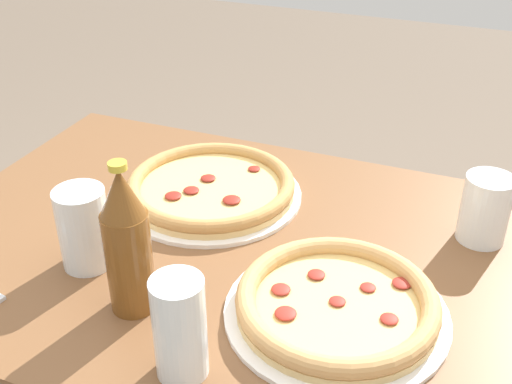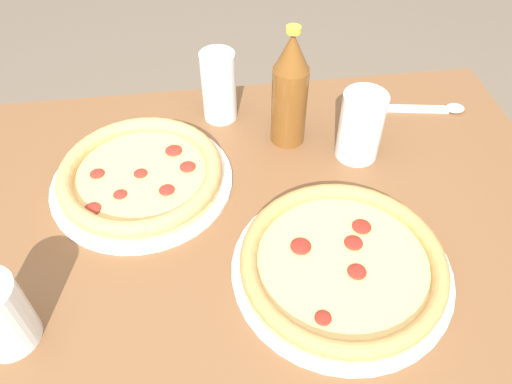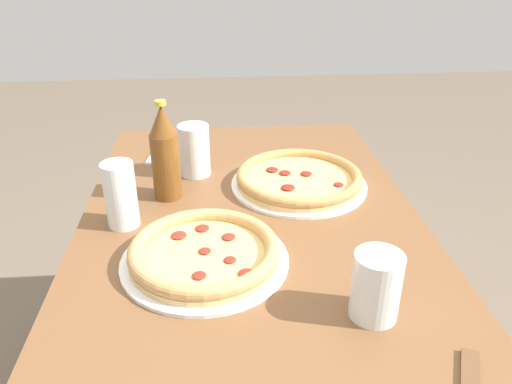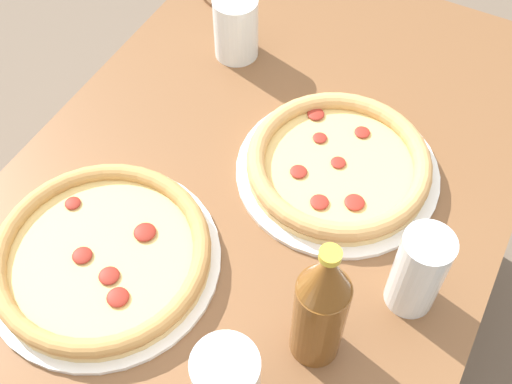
{
  "view_description": "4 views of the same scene",
  "coord_description": "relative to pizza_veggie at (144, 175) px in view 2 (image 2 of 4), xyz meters",
  "views": [
    {
      "loc": [
        -0.28,
        0.79,
        1.32
      ],
      "look_at": [
        0.07,
        -0.05,
        0.78
      ],
      "focal_mm": 45.0,
      "sensor_mm": 36.0,
      "label": 1
    },
    {
      "loc": [
        -0.0,
        -0.55,
        1.35
      ],
      "look_at": [
        0.07,
        0.02,
        0.73
      ],
      "focal_mm": 35.0,
      "sensor_mm": 36.0,
      "label": 2
    },
    {
      "loc": [
        -0.92,
        0.07,
        1.26
      ],
      "look_at": [
        0.07,
        -0.01,
        0.75
      ],
      "focal_mm": 35.0,
      "sensor_mm": 36.0,
      "label": 3
    },
    {
      "loc": [
        0.5,
        0.28,
        1.51
      ],
      "look_at": [
        -0.0,
        0.02,
        0.74
      ],
      "focal_mm": 45.0,
      "sensor_mm": 36.0,
      "label": 4
    }
  ],
  "objects": [
    {
      "name": "pizza_margherita",
      "position": [
        0.31,
        -0.23,
        -0.0
      ],
      "size": [
        0.34,
        0.34,
        0.04
      ],
      "color": "white",
      "rests_on": "table"
    },
    {
      "name": "pizza_veggie",
      "position": [
        0.0,
        0.0,
        0.0
      ],
      "size": [
        0.32,
        0.32,
        0.04
      ],
      "color": "white",
      "rests_on": "table"
    },
    {
      "name": "table",
      "position": [
        0.12,
        -0.1,
        -0.37
      ],
      "size": [
        1.25,
        0.75,
        0.7
      ],
      "color": "brown",
      "rests_on": "ground_plane"
    },
    {
      "name": "glass_orange_juice",
      "position": [
        0.16,
        0.18,
        0.05
      ],
      "size": [
        0.07,
        0.07,
        0.15
      ],
      "color": "white",
      "rests_on": "table"
    },
    {
      "name": "glass_lemonade",
      "position": [
        -0.17,
        -0.28,
        0.03
      ],
      "size": [
        0.08,
        0.08,
        0.12
      ],
      "color": "white",
      "rests_on": "table"
    },
    {
      "name": "spoon",
      "position": [
        0.59,
        0.14,
        -0.02
      ],
      "size": [
        0.2,
        0.06,
        0.01
      ],
      "color": "silver",
      "rests_on": "table"
    },
    {
      "name": "beer_bottle",
      "position": [
        0.28,
        0.09,
        0.09
      ],
      "size": [
        0.07,
        0.07,
        0.24
      ],
      "color": "brown",
      "rests_on": "table"
    },
    {
      "name": "glass_red_wine",
      "position": [
        0.4,
        0.03,
        0.04
      ],
      "size": [
        0.08,
        0.08,
        0.13
      ],
      "color": "white",
      "rests_on": "table"
    }
  ]
}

